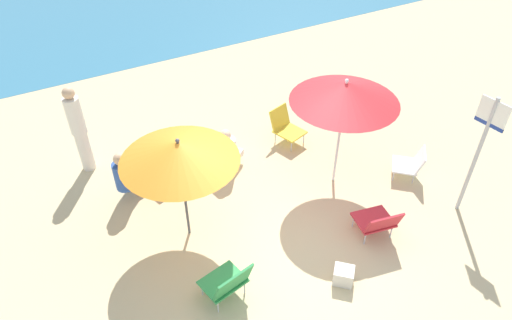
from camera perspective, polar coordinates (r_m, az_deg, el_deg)
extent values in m
plane|color=#D3BC8C|center=(7.16, 3.24, -9.36)|extent=(40.00, 40.00, 0.00)
cylinder|color=#4C4C51|center=(6.67, -8.85, -3.80)|extent=(0.04, 0.04, 1.72)
cone|color=orange|center=(6.21, -9.48, 1.05)|extent=(1.64, 1.64, 0.29)
sphere|color=#4C4C51|center=(6.11, -9.65, 2.36)|extent=(0.06, 0.06, 0.06)
cylinder|color=silver|center=(7.60, 10.22, 3.05)|extent=(0.04, 0.04, 1.92)
cone|color=red|center=(7.17, 10.93, 8.22)|extent=(1.69, 1.69, 0.33)
sphere|color=silver|center=(7.08, 11.12, 9.57)|extent=(0.06, 0.06, 0.06)
cube|color=red|center=(8.01, -11.15, -1.70)|extent=(0.60, 0.56, 0.03)
cube|color=red|center=(8.05, -12.31, 0.10)|extent=(0.51, 0.28, 0.37)
cylinder|color=silver|center=(8.05, -9.19, -2.27)|extent=(0.02, 0.02, 0.20)
cylinder|color=silver|center=(7.89, -11.43, -3.59)|extent=(0.02, 0.02, 0.20)
cylinder|color=silver|center=(8.28, -10.69, -1.13)|extent=(0.02, 0.02, 0.20)
cylinder|color=silver|center=(8.12, -12.89, -2.39)|extent=(0.02, 0.02, 0.20)
cube|color=#33934C|center=(6.30, -4.09, -14.70)|extent=(0.63, 0.54, 0.03)
cube|color=#33934C|center=(6.01, -2.79, -14.84)|extent=(0.58, 0.27, 0.42)
cylinder|color=silver|center=(6.43, -6.65, -15.48)|extent=(0.02, 0.02, 0.25)
cylinder|color=silver|center=(6.58, -3.41, -13.50)|extent=(0.02, 0.02, 0.25)
cylinder|color=silver|center=(6.26, -4.71, -17.50)|extent=(0.02, 0.02, 0.25)
cylinder|color=silver|center=(6.41, -1.41, -15.39)|extent=(0.02, 0.02, 0.25)
cube|color=white|center=(8.44, 17.82, -0.63)|extent=(0.63, 0.63, 0.03)
cube|color=white|center=(8.37, 19.53, 0.05)|extent=(0.42, 0.44, 0.33)
cylinder|color=silver|center=(8.34, 16.56, -1.89)|extent=(0.02, 0.02, 0.20)
cylinder|color=silver|center=(8.64, 16.59, -0.29)|extent=(0.02, 0.02, 0.20)
cylinder|color=silver|center=(8.38, 18.78, -2.22)|extent=(0.02, 0.02, 0.20)
cylinder|color=silver|center=(8.68, 18.74, -0.61)|extent=(0.02, 0.02, 0.20)
cube|color=red|center=(7.23, 14.27, -7.14)|extent=(0.63, 0.57, 0.03)
cube|color=red|center=(6.97, 15.49, -7.53)|extent=(0.57, 0.24, 0.34)
cylinder|color=silver|center=(7.35, 11.89, -7.34)|extent=(0.02, 0.02, 0.25)
cylinder|color=silver|center=(7.54, 14.86, -6.50)|extent=(0.02, 0.02, 0.25)
cylinder|color=silver|center=(7.14, 13.28, -9.38)|extent=(0.02, 0.02, 0.25)
cylinder|color=silver|center=(7.33, 16.32, -8.46)|extent=(0.02, 0.02, 0.25)
cube|color=gold|center=(8.80, 4.19, 3.46)|extent=(0.59, 0.62, 0.03)
cube|color=gold|center=(8.82, 2.92, 5.26)|extent=(0.48, 0.29, 0.41)
cylinder|color=silver|center=(8.90, 5.90, 2.73)|extent=(0.02, 0.02, 0.23)
cylinder|color=silver|center=(8.66, 4.38, 1.71)|extent=(0.02, 0.02, 0.23)
cylinder|color=silver|center=(9.10, 3.93, 3.77)|extent=(0.02, 0.02, 0.23)
cylinder|color=silver|center=(8.87, 2.39, 2.80)|extent=(0.02, 0.02, 0.23)
cube|color=silver|center=(8.29, -3.12, 0.64)|extent=(0.50, 0.50, 0.12)
cylinder|color=beige|center=(8.47, -2.64, 0.70)|extent=(0.12, 0.12, 0.21)
cylinder|color=silver|center=(8.02, -3.72, 1.18)|extent=(0.35, 0.35, 0.46)
sphere|color=beige|center=(7.83, -3.81, 3.08)|extent=(0.20, 0.20, 0.20)
cylinder|color=silver|center=(8.62, -20.31, 1.10)|extent=(0.22, 0.22, 0.77)
cylinder|color=silver|center=(8.23, -21.40, 5.07)|extent=(0.26, 0.26, 0.67)
sphere|color=#DBAD84|center=(8.02, -22.12, 7.64)|extent=(0.20, 0.20, 0.20)
cube|color=#2D519E|center=(7.95, -15.11, -2.35)|extent=(0.47, 0.47, 0.12)
cylinder|color=#DBAD84|center=(8.13, -14.44, -2.35)|extent=(0.12, 0.12, 0.27)
cylinder|color=#2D519E|center=(7.68, -16.00, -1.85)|extent=(0.30, 0.30, 0.48)
sphere|color=#DBAD84|center=(7.48, -16.45, 0.12)|extent=(0.20, 0.20, 0.20)
cylinder|color=#ADADB2|center=(7.62, 25.44, 0.23)|extent=(0.06, 0.06, 2.08)
cube|color=white|center=(7.20, 27.13, 5.11)|extent=(0.08, 0.44, 0.41)
cube|color=navy|center=(7.29, 26.73, 3.97)|extent=(0.08, 0.44, 0.06)
cube|color=silver|center=(6.64, 10.71, -13.79)|extent=(0.36, 0.36, 0.25)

